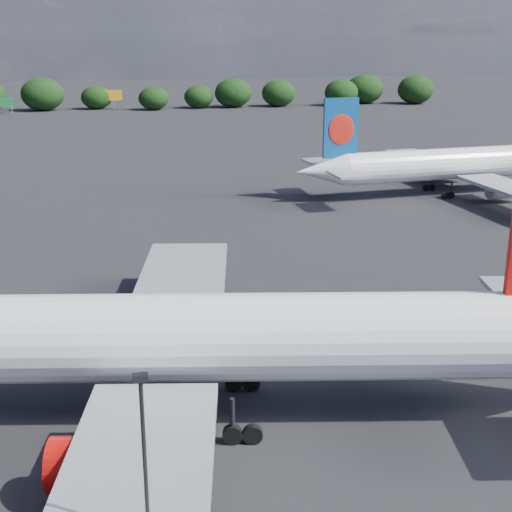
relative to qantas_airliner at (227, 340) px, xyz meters
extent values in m
plane|color=black|center=(-13.00, 53.76, -4.93)|extent=(500.00, 500.00, 0.00)
cylinder|color=white|center=(-1.70, 0.35, 0.16)|extent=(38.95, 12.69, 5.09)
cube|color=#9DA0A5|center=(-6.33, -12.23, -1.47)|extent=(10.54, 21.28, 0.56)
cube|color=#9DA0A5|center=(-1.06, 13.73, -1.47)|extent=(10.54, 21.28, 0.56)
cylinder|color=#BF0D09|center=(-7.32, -6.83, -2.79)|extent=(5.54, 3.71, 2.75)
cube|color=#9DA0A5|center=(-7.32, -6.83, -2.08)|extent=(2.26, 0.75, 1.22)
cylinder|color=#BF0D09|center=(-4.07, 9.14, -2.79)|extent=(5.54, 3.71, 2.75)
cube|color=#9DA0A5|center=(-4.07, 9.14, -2.08)|extent=(2.26, 0.75, 1.22)
cylinder|color=black|center=(-0.31, -3.06, -3.40)|extent=(0.34, 0.34, 2.55)
cylinder|color=black|center=(-0.31, -3.06, -4.37)|extent=(1.19, 0.67, 1.12)
cylinder|color=black|center=(0.79, -3.28, -4.37)|extent=(1.19, 0.67, 1.12)
cylinder|color=black|center=(0.90, 2.93, -3.40)|extent=(0.34, 0.34, 2.55)
cylinder|color=black|center=(0.90, 2.93, -4.37)|extent=(1.19, 0.67, 1.12)
cylinder|color=black|center=(2.00, 2.71, -4.37)|extent=(1.19, 0.67, 1.12)
cylinder|color=white|center=(41.68, 52.43, -0.63)|extent=(32.87, 6.27, 4.30)
cone|color=white|center=(21.94, 51.23, -0.63)|extent=(7.13, 4.71, 4.30)
cube|color=#0C478C|center=(24.52, 51.39, 4.87)|extent=(4.75, 0.72, 7.74)
ellipsoid|color=red|center=(24.53, 51.13, 4.71)|extent=(3.61, 0.39, 3.95)
ellipsoid|color=red|center=(24.50, 51.65, 4.71)|extent=(3.61, 0.39, 3.95)
cube|color=#9DA0A5|center=(23.94, 46.62, -0.29)|extent=(4.17, 5.38, 0.26)
cube|color=#9DA0A5|center=(23.37, 56.06, -0.29)|extent=(4.17, 5.38, 0.26)
cube|color=#9DA0A5|center=(42.72, 63.69, -2.01)|extent=(6.62, 17.50, 0.47)
cylinder|color=#9DA0A5|center=(45.53, 45.77, -3.13)|extent=(4.43, 2.58, 2.32)
cube|color=#9DA0A5|center=(45.53, 45.77, -2.53)|extent=(1.90, 0.37, 1.03)
cylinder|color=#9DA0A5|center=(44.70, 59.50, -3.13)|extent=(4.43, 2.58, 2.32)
cube|color=#9DA0A5|center=(44.70, 59.50, -2.53)|extent=(1.90, 0.37, 1.03)
cylinder|color=black|center=(40.12, 49.75, -3.64)|extent=(0.25, 0.25, 2.15)
cylinder|color=black|center=(40.12, 49.75, -4.46)|extent=(0.97, 0.44, 0.95)
cylinder|color=black|center=(39.18, 49.69, -4.46)|extent=(0.97, 0.44, 0.95)
cylinder|color=black|center=(39.81, 54.90, -3.64)|extent=(0.25, 0.25, 2.15)
cylinder|color=black|center=(39.81, 54.90, -4.46)|extent=(0.97, 0.44, 0.95)
cylinder|color=black|center=(38.86, 54.84, -4.46)|extent=(0.97, 0.44, 0.95)
cylinder|color=black|center=(-5.66, -14.21, 0.14)|extent=(0.16, 0.16, 10.15)
cube|color=black|center=(-5.66, -14.21, 5.37)|extent=(0.55, 0.30, 0.28)
cube|color=#166F31|center=(-31.00, 169.76, -1.73)|extent=(6.00, 0.30, 2.60)
cylinder|color=gray|center=(-28.50, 169.76, -3.93)|extent=(0.20, 0.20, 2.00)
cube|color=orange|center=(-1.00, 175.76, -0.93)|extent=(5.00, 0.30, 3.00)
cylinder|color=gray|center=(-1.00, 175.76, -3.68)|extent=(0.30, 0.30, 2.50)
ellipsoid|color=black|center=(-20.62, 176.56, -0.33)|extent=(11.97, 10.12, 9.20)
ellipsoid|color=black|center=(-5.79, 177.53, -1.57)|extent=(8.73, 7.39, 6.72)
ellipsoid|color=black|center=(10.17, 171.60, -1.62)|extent=(8.62, 7.30, 6.63)
ellipsoid|color=black|center=(23.47, 173.69, -1.63)|extent=(8.60, 7.28, 6.62)
ellipsoid|color=black|center=(33.74, 173.74, -0.71)|extent=(10.99, 9.30, 8.45)
ellipsoid|color=black|center=(47.48, 173.28, -1.00)|extent=(10.23, 8.66, 7.87)
ellipsoid|color=black|center=(66.41, 171.14, -1.00)|extent=(10.24, 8.66, 7.87)
ellipsoid|color=black|center=(75.96, 176.48, -0.46)|extent=(11.62, 9.83, 8.94)
ellipsoid|color=black|center=(90.88, 171.90, -0.57)|extent=(11.35, 9.61, 8.73)
camera|label=1|loc=(-6.62, -37.15, 17.06)|focal=50.00mm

